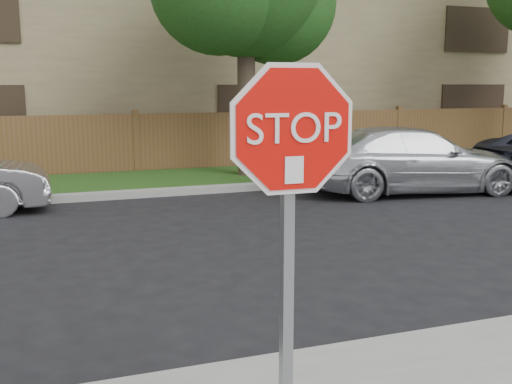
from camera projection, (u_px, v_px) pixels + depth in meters
name	position (u px, v px, depth m)	size (l,w,h in m)	color
ground	(328.00, 355.00, 5.36)	(90.00, 90.00, 0.00)	black
far_curb	(160.00, 192.00, 12.90)	(70.00, 0.30, 0.15)	gray
grass_strip	(147.00, 181.00, 14.43)	(70.00, 3.00, 0.12)	#1E4714
fence	(136.00, 144.00, 15.78)	(70.00, 0.12, 1.60)	brown
apartment_building	(109.00, 49.00, 20.49)	(35.20, 9.20, 7.20)	#8F7B59
stop_sign	(291.00, 187.00, 3.33)	(1.01, 0.13, 2.55)	gray
sedan_right	(413.00, 160.00, 13.22)	(2.02, 4.98, 1.45)	silver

